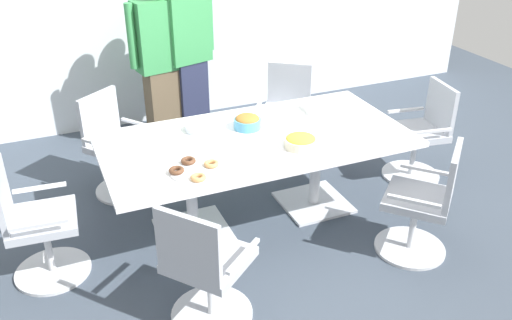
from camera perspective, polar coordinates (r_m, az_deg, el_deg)
The scene contains 15 objects.
ground_plane at distance 4.68m, azimuth 0.00°, elevation -6.00°, with size 10.00×10.00×0.01m, color #3D4754.
conference_table at distance 4.36m, azimuth 0.00°, elevation 0.87°, with size 2.40×1.20×0.75m.
office_chair_0 at distance 3.49m, azimuth -5.32°, elevation -11.44°, with size 0.76×0.76×0.91m.
office_chair_1 at distance 4.26m, azimuth 17.02°, elevation -4.63°, with size 0.76×0.76×0.91m.
office_chair_2 at distance 5.34m, azimuth 16.76°, elevation 2.32°, with size 0.62×0.62×0.91m.
office_chair_3 at distance 5.55m, azimuth 3.14°, elevation 4.55°, with size 0.75×0.75×0.91m.
office_chair_4 at distance 5.03m, azimuth -14.28°, elevation 1.05°, with size 0.76×0.76×0.91m.
office_chair_5 at distance 4.14m, azimuth -21.91°, elevation -6.54°, with size 0.58×0.58×0.91m.
person_standing_0 at distance 5.53m, azimuth -9.94°, elevation 10.05°, with size 0.61×0.30×1.80m.
person_standing_1 at distance 5.62m, azimuth -7.04°, elevation 11.06°, with size 0.61×0.34×1.88m.
snack_bowl_chips_yellow at distance 4.15m, azimuth 4.66°, elevation 1.97°, with size 0.25×0.25×0.10m.
snack_bowl_pretzels at distance 4.44m, azimuth -0.90°, elevation 4.01°, with size 0.22×0.22×0.12m.
donut_platter at distance 3.84m, azimuth -6.40°, elevation -0.99°, with size 0.36×0.36×0.04m.
plate_stack at distance 4.44m, azimuth -5.85°, elevation 3.35°, with size 0.23×0.23×0.05m.
napkin_pile at distance 4.80m, azimuth 6.04°, elevation 5.57°, with size 0.18×0.18×0.08m, color white.
Camera 1 is at (-1.51, -3.57, 2.62)m, focal length 38.55 mm.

